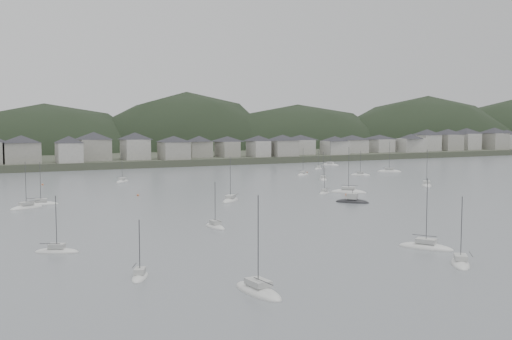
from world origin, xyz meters
TOP-DOWN VIEW (x-y plane):
  - ground at (0.00, 0.00)m, footprint 900.00×900.00m
  - far_shore_land at (0.00, 295.00)m, footprint 900.00×250.00m
  - forested_ridge at (4.83, 269.40)m, footprint 851.55×103.94m
  - waterfront_town at (50.59, 183.34)m, footprint 451.48×28.46m
  - moored_fleet at (-3.77, 58.78)m, footprint 246.88×179.16m
  - motor_launch_far at (9.92, 41.19)m, footprint 7.86×8.24m
  - mooring_buoys at (17.69, 66.47)m, footprint 153.53×140.93m

SIDE VIEW (x-z plane):
  - forested_ridge at x=4.83m, z-range -62.57..40.00m
  - ground at x=0.00m, z-range 0.00..0.00m
  - mooring_buoys at x=17.69m, z-range -0.20..0.50m
  - moored_fleet at x=-3.77m, z-range -6.75..7.10m
  - motor_launch_far at x=9.92m, z-range -1.71..2.28m
  - far_shore_land at x=0.00m, z-range 0.00..3.00m
  - waterfront_town at x=50.59m, z-range 2.20..15.12m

